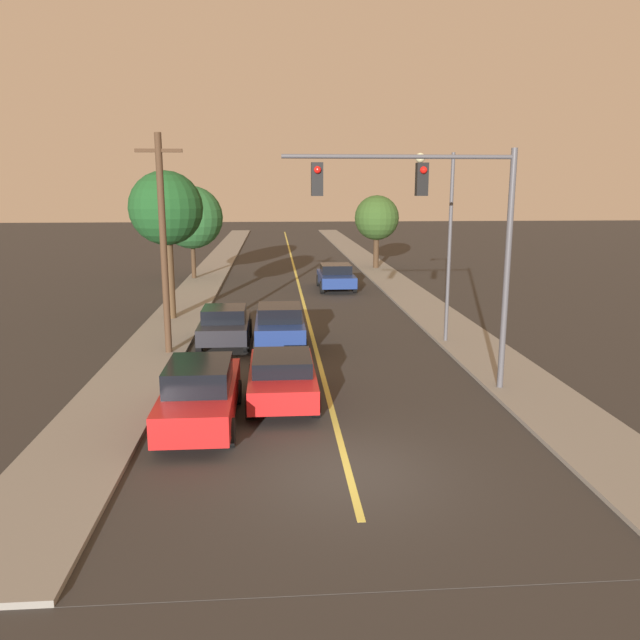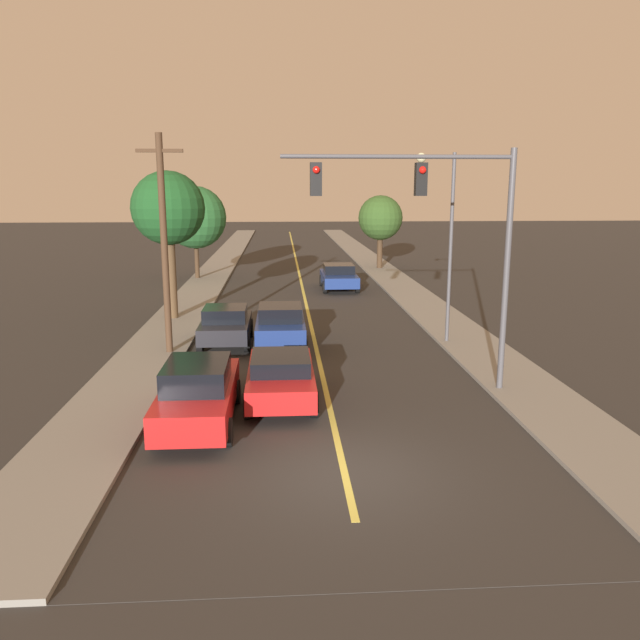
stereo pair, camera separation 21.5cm
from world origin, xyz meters
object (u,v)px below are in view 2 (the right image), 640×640
object	(u,v)px
streetlamp_right	(443,223)
utility_pole_left	(164,241)
car_outer_lane_second	(226,325)
tree_left_near	(168,209)
tree_right_near	(380,218)
car_far_oncoming	(339,276)
traffic_signal_mast	(438,218)
car_near_lane_front	(281,376)
tree_left_far	(195,218)
car_near_lane_second	(280,326)
car_outer_lane_front	(198,393)

from	to	relation	value
streetlamp_right	utility_pole_left	size ratio (longest dim) A/B	0.93
utility_pole_left	car_outer_lane_second	bearing A→B (deg)	34.89
tree_left_near	tree_right_near	world-z (taller)	tree_left_near
car_far_oncoming	traffic_signal_mast	xyz separation A→B (m)	(0.98, -19.31, 4.36)
tree_right_near	car_outer_lane_second	bearing A→B (deg)	-113.19
car_far_oncoming	utility_pole_left	world-z (taller)	utility_pole_left
car_near_lane_front	tree_left_far	world-z (taller)	tree_left_far
car_near_lane_front	car_far_oncoming	world-z (taller)	car_far_oncoming
streetlamp_right	utility_pole_left	world-z (taller)	utility_pole_left
traffic_signal_mast	tree_left_far	world-z (taller)	traffic_signal_mast
tree_left_near	streetlamp_right	bearing A→B (deg)	-24.89
tree_left_near	tree_right_near	size ratio (longest dim) A/B	1.24
traffic_signal_mast	tree_right_near	distance (m)	28.61
car_far_oncoming	tree_right_near	distance (m)	10.36
streetlamp_right	traffic_signal_mast	bearing A→B (deg)	-105.99
car_near_lane_second	streetlamp_right	world-z (taller)	streetlamp_right
car_outer_lane_second	car_outer_lane_front	bearing A→B (deg)	-90.00
car_near_lane_front	tree_right_near	distance (m)	29.98
car_near_lane_second	car_outer_lane_front	size ratio (longest dim) A/B	0.84
car_outer_lane_second	utility_pole_left	size ratio (longest dim) A/B	0.50
car_near_lane_second	car_far_oncoming	bearing A→B (deg)	75.59
streetlamp_right	utility_pole_left	distance (m)	10.28
car_near_lane_second	tree_left_far	world-z (taller)	tree_left_far
car_near_lane_front	car_near_lane_second	distance (m)	6.14
car_near_lane_second	tree_right_near	bearing A→B (deg)	71.98
car_near_lane_second	car_far_oncoming	xyz separation A→B (m)	(3.50, 13.63, -0.05)
utility_pole_left	car_outer_lane_front	bearing A→B (deg)	-74.44
traffic_signal_mast	streetlamp_right	distance (m)	6.12
car_outer_lane_front	tree_left_near	xyz separation A→B (m)	(-2.81, 13.12, 4.18)
utility_pole_left	car_near_lane_second	bearing A→B (deg)	11.28
car_near_lane_second	car_outer_lane_front	distance (m)	8.07
car_outer_lane_second	streetlamp_right	world-z (taller)	streetlamp_right
car_near_lane_front	tree_left_far	size ratio (longest dim) A/B	0.73
tree_left_near	tree_right_near	bearing A→B (deg)	54.72
car_near_lane_front	car_outer_lane_front	world-z (taller)	car_outer_lane_front
car_near_lane_second	car_far_oncoming	distance (m)	14.07
streetlamp_right	tree_left_near	xyz separation A→B (m)	(-11.09, 5.14, 0.37)
tree_left_near	car_outer_lane_second	bearing A→B (deg)	-59.57
utility_pole_left	tree_left_near	distance (m)	6.27
car_near_lane_second	streetlamp_right	distance (m)	7.26
tree_left_far	tree_left_near	bearing A→B (deg)	-87.56
car_outer_lane_second	tree_right_near	bearing A→B (deg)	66.81
streetlamp_right	tree_right_near	size ratio (longest dim) A/B	1.34
car_near_lane_front	traffic_signal_mast	xyz separation A→B (m)	(4.48, 0.46, 4.40)
car_outer_lane_front	streetlamp_right	bearing A→B (deg)	43.94
car_far_oncoming	utility_pole_left	size ratio (longest dim) A/B	0.57
car_outer_lane_second	utility_pole_left	bearing A→B (deg)	-145.11
car_near_lane_second	car_outer_lane_front	bearing A→B (deg)	-105.17
tree_left_near	tree_left_far	bearing A→B (deg)	92.44
car_near_lane_front	car_outer_lane_second	world-z (taller)	car_outer_lane_second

